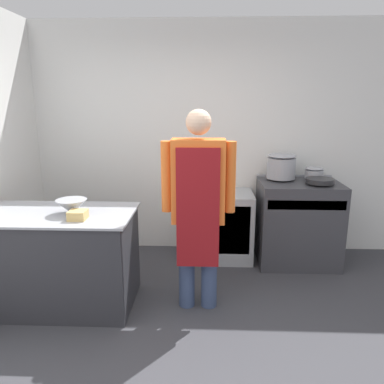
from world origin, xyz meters
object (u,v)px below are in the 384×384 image
(stove, at_px, (298,222))
(plastic_tub, at_px, (78,215))
(stock_pot, at_px, (281,166))
(saute_pan, at_px, (320,181))
(sauce_pot, at_px, (314,173))
(person_cook, at_px, (198,200))
(fridge_unit, at_px, (223,225))
(mixing_bowl, at_px, (72,207))

(stove, xyz_separation_m, plastic_tub, (-2.08, -1.17, 0.43))
(plastic_tub, height_order, stock_pot, stock_pot)
(stock_pot, distance_m, saute_pan, 0.45)
(plastic_tub, bearing_deg, sauce_pot, 29.77)
(stove, distance_m, person_cook, 1.58)
(fridge_unit, relative_size, sauce_pot, 3.89)
(stove, relative_size, person_cook, 0.55)
(person_cook, distance_m, sauce_pot, 1.70)
(stock_pot, bearing_deg, saute_pan, -32.29)
(person_cook, relative_size, saute_pan, 5.94)
(stock_pot, bearing_deg, fridge_unit, -176.47)
(fridge_unit, relative_size, mixing_bowl, 2.98)
(person_cook, height_order, saute_pan, person_cook)
(saute_pan, bearing_deg, fridge_unit, 169.16)
(fridge_unit, relative_size, plastic_tub, 5.57)
(stock_pot, distance_m, sauce_pot, 0.38)
(fridge_unit, height_order, mixing_bowl, mixing_bowl)
(person_cook, bearing_deg, plastic_tub, -170.48)
(plastic_tub, distance_m, stock_pot, 2.30)
(stove, height_order, saute_pan, saute_pan)
(mixing_bowl, bearing_deg, saute_pan, 20.97)
(mixing_bowl, xyz_separation_m, saute_pan, (2.36, 0.91, 0.05))
(person_cook, bearing_deg, stock_pot, 51.23)
(stove, distance_m, mixing_bowl, 2.46)
(stock_pot, bearing_deg, person_cook, -128.77)
(person_cook, xyz_separation_m, plastic_tub, (-0.98, -0.16, -0.09))
(saute_pan, bearing_deg, person_cook, -145.01)
(fridge_unit, distance_m, stock_pot, 0.95)
(mixing_bowl, relative_size, sauce_pot, 1.31)
(person_cook, relative_size, mixing_bowl, 6.64)
(person_cook, height_order, sauce_pot, person_cook)
(stove, relative_size, sauce_pot, 4.73)
(fridge_unit, bearing_deg, saute_pan, -10.84)
(stove, bearing_deg, mixing_bowl, -154.97)
(fridge_unit, distance_m, person_cook, 1.27)
(mixing_bowl, height_order, stock_pot, stock_pot)
(fridge_unit, bearing_deg, person_cook, -103.47)
(plastic_tub, height_order, sauce_pot, sauce_pot)
(plastic_tub, height_order, saute_pan, saute_pan)
(person_cook, bearing_deg, mixing_bowl, -179.36)
(plastic_tub, xyz_separation_m, saute_pan, (2.26, 1.06, 0.08))
(stove, relative_size, mixing_bowl, 3.62)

